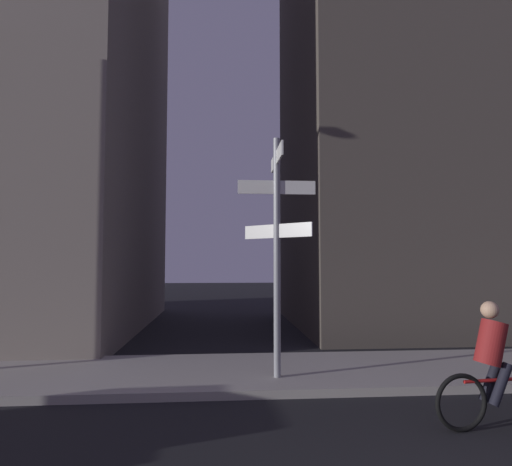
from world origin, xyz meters
TOP-DOWN VIEW (x-y plane):
  - sidewalk_kerb at (0.00, 5.89)m, footprint 40.00×2.71m
  - signpost at (-1.02, 5.29)m, footprint 1.37×1.46m
  - cyclist at (1.51, 3.15)m, footprint 1.81×0.37m
  - building_right_block at (6.07, 11.75)m, footprint 11.31×7.23m

SIDE VIEW (x-z plane):
  - sidewalk_kerb at x=0.00m, z-range 0.00..0.14m
  - cyclist at x=1.51m, z-range -0.06..1.55m
  - signpost at x=-1.02m, z-range 0.52..4.68m
  - building_right_block at x=6.07m, z-range 0.00..21.73m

